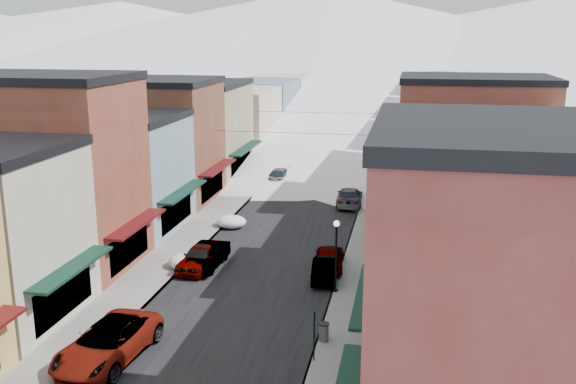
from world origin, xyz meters
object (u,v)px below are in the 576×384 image
at_px(car_white_suv, 108,343).
at_px(car_silver_sedan, 202,256).
at_px(car_dark_hatch, 208,256).
at_px(trash_can, 324,332).
at_px(car_green_sedan, 325,268).
at_px(streetlamp_near, 336,247).

xyz_separation_m(car_white_suv, car_silver_sedan, (0.48, 12.31, -0.05)).
height_order(car_white_suv, car_dark_hatch, car_white_suv).
bearing_deg(car_white_suv, trash_can, 25.99).
height_order(car_dark_hatch, trash_can, car_dark_hatch).
bearing_deg(car_green_sedan, car_dark_hatch, -9.22).
relative_size(car_green_sedan, streetlamp_near, 0.99).
bearing_deg(car_green_sedan, trash_can, 92.60).
bearing_deg(car_dark_hatch, car_green_sedan, -2.58).
xyz_separation_m(car_green_sedan, trash_can, (1.07, -8.39, -0.09)).
xyz_separation_m(car_silver_sedan, streetlamp_near, (9.02, -2.46, 2.05)).
height_order(car_green_sedan, streetlamp_near, streetlamp_near).
bearing_deg(trash_can, car_green_sedan, 97.28).
bearing_deg(car_green_sedan, streetlamp_near, 108.48).
height_order(car_white_suv, trash_can, car_white_suv).
distance_m(car_silver_sedan, car_dark_hatch, 0.42).
relative_size(car_silver_sedan, car_dark_hatch, 1.05).
relative_size(car_silver_sedan, trash_can, 5.32).
bearing_deg(trash_can, streetlamp_near, 91.57).
xyz_separation_m(car_white_suv, streetlamp_near, (9.50, 9.86, 2.00)).
relative_size(car_silver_sedan, car_green_sedan, 1.14).
xyz_separation_m(car_dark_hatch, car_green_sedan, (7.80, -0.62, -0.06)).
distance_m(car_silver_sedan, trash_can, 12.69).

